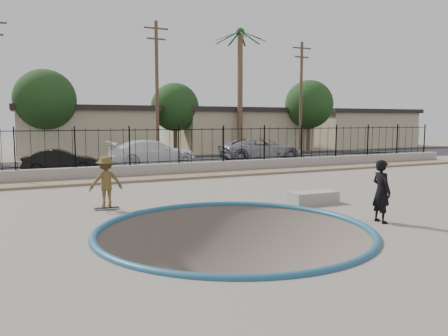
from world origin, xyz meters
name	(u,v)px	position (x,y,z in m)	size (l,w,h in m)	color
ground	(123,195)	(0.00, 12.00, -1.10)	(120.00, 120.00, 2.20)	#70655D
bowl_pit	(234,230)	(0.00, -1.00, 0.00)	(6.84, 6.84, 1.80)	#4F453C
coping_ring	(234,230)	(0.00, -1.00, 0.00)	(7.04, 7.04, 0.20)	#225471
rock_strip	(136,179)	(0.00, 9.20, 0.06)	(42.00, 1.60, 0.11)	#917E5F
retaining_wall	(130,171)	(0.00, 10.30, 0.30)	(42.00, 0.45, 0.60)	gray
fence	(130,147)	(0.00, 10.30, 1.50)	(40.00, 0.04, 1.80)	black
street	(105,165)	(0.00, 17.00, 0.02)	(90.00, 8.00, 0.04)	black
house_center	(84,130)	(0.00, 26.50, 1.97)	(10.60, 8.60, 3.90)	tan
house_east	(237,129)	(14.00, 26.50, 1.97)	(12.60, 8.60, 3.90)	tan
house_east_far	(352,128)	(28.00, 26.50, 1.97)	(11.60, 8.60, 3.90)	tan
palm_right	(240,65)	(12.00, 22.00, 7.33)	(2.30, 2.30, 10.30)	brown
utility_pole_mid	(157,88)	(4.00, 19.00, 4.96)	(1.70, 0.24, 9.50)	#473323
utility_pole_right	(301,96)	(16.00, 19.00, 4.70)	(1.70, 0.24, 9.00)	#473323
street_tree_left	(45,100)	(-3.00, 23.00, 4.19)	(4.32, 4.32, 6.36)	#473323
street_tree_mid	(175,107)	(7.00, 24.00, 3.84)	(3.96, 3.96, 5.83)	#473323
street_tree_right	(309,104)	(19.00, 22.00, 4.19)	(4.32, 4.32, 6.36)	#473323
skater	(106,185)	(-2.43, 3.00, 0.78)	(1.01, 0.58, 1.57)	olive
skateboard	(107,208)	(-2.43, 3.00, 0.05)	(0.76, 0.25, 0.06)	black
videographer	(381,191)	(4.00, -1.90, 0.85)	(0.62, 0.41, 1.71)	black
concrete_ledge	(314,198)	(4.00, 1.08, 0.20)	(1.60, 0.70, 0.40)	#9B9689
car_b	(61,161)	(-2.89, 13.40, 0.65)	(1.30, 3.72, 1.23)	black
car_c	(153,153)	(2.48, 15.00, 0.81)	(2.17, 5.35, 1.55)	white
car_d	(261,149)	(10.03, 15.00, 0.82)	(2.61, 5.65, 1.57)	gray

